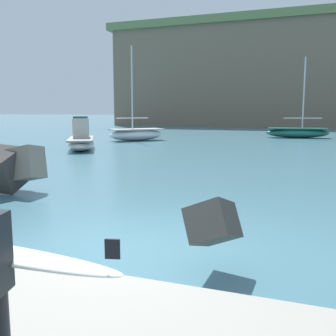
{
  "coord_description": "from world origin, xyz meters",
  "views": [
    {
      "loc": [
        2.94,
        -6.38,
        2.48
      ],
      "look_at": [
        0.39,
        0.5,
        1.4
      ],
      "focal_mm": 41.93,
      "sensor_mm": 36.0,
      "label": 1
    }
  ],
  "objects": [
    {
      "name": "boat_near_centre",
      "position": [
        -10.98,
        15.16,
        0.63
      ],
      "size": [
        3.97,
        5.23,
        2.11
      ],
      "color": "beige",
      "rests_on": "ground"
    },
    {
      "name": "boat_mid_left",
      "position": [
        -10.84,
        23.25,
        0.56
      ],
      "size": [
        4.59,
        4.8,
        7.61
      ],
      "color": "white",
      "rests_on": "ground"
    },
    {
      "name": "boat_near_left",
      "position": [
        1.54,
        31.35,
        0.51
      ],
      "size": [
        5.78,
        2.65,
        7.21
      ],
      "color": "#1E6656",
      "rests_on": "ground"
    },
    {
      "name": "breakwater_jetty",
      "position": [
        0.26,
        0.74,
        1.31
      ],
      "size": [
        31.29,
        6.68,
        3.1
      ],
      "color": "gray",
      "rests_on": "ground"
    },
    {
      "name": "ground_plane",
      "position": [
        0.0,
        0.0,
        0.0
      ],
      "size": [
        400.0,
        400.0,
        0.0
      ],
      "primitive_type": "plane",
      "color": "#42707F"
    }
  ]
}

